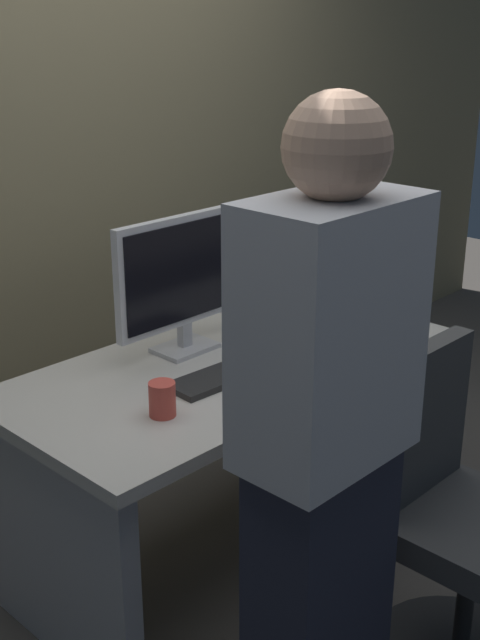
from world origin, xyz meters
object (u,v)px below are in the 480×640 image
(person_at_desk, at_px, (324,458))
(keyboard, at_px, (231,373))
(mouse, at_px, (284,345))
(desk, at_px, (229,421))
(monitor, at_px, (184,276))
(book_stack, at_px, (285,301))
(cup_near_keyboard, at_px, (162,399))
(office_chair, at_px, (454,530))

(person_at_desk, height_order, keyboard, person_at_desk)
(person_at_desk, distance_m, mouse, 0.92)
(desk, height_order, person_at_desk, person_at_desk)
(person_at_desk, distance_m, monitor, 0.99)
(monitor, relative_size, book_stack, 2.61)
(desk, relative_size, mouse, 15.00)
(desk, xyz_separation_m, monitor, (-0.04, 0.16, 0.48))
(mouse, bearing_deg, keyboard, -176.49)
(monitor, relative_size, keyboard, 1.26)
(mouse, bearing_deg, book_stack, 40.80)
(monitor, xyz_separation_m, book_stack, (0.47, -0.03, -0.19))
(desk, height_order, cup_near_keyboard, cup_near_keyboard)
(person_at_desk, height_order, cup_near_keyboard, person_at_desk)
(keyboard, distance_m, mouse, 0.27)
(person_at_desk, xyz_separation_m, monitor, (0.40, 0.90, 0.14))
(office_chair, height_order, book_stack, office_chair)
(person_at_desk, xyz_separation_m, keyboard, (0.36, 0.64, -0.10))
(desk, xyz_separation_m, mouse, (0.19, -0.07, 0.24))
(keyboard, xyz_separation_m, cup_near_keyboard, (-0.32, -0.05, 0.04))
(book_stack, bearing_deg, desk, -162.83)
(desk, bearing_deg, person_at_desk, -120.94)
(keyboard, height_order, mouse, mouse)
(desk, distance_m, cup_near_keyboard, 0.51)
(mouse, height_order, book_stack, book_stack)
(cup_near_keyboard, bearing_deg, person_at_desk, -93.42)
(desk, relative_size, cup_near_keyboard, 15.15)
(cup_near_keyboard, xyz_separation_m, book_stack, (0.83, 0.27, 0.01))
(mouse, distance_m, book_stack, 0.32)
(book_stack, bearing_deg, monitor, 176.36)
(cup_near_keyboard, relative_size, book_stack, 0.48)
(mouse, bearing_deg, person_at_desk, -133.51)
(desk, distance_m, monitor, 0.50)
(person_at_desk, relative_size, monitor, 3.03)
(monitor, bearing_deg, mouse, -45.96)
(book_stack, bearing_deg, person_at_desk, -134.97)
(keyboard, height_order, cup_near_keyboard, cup_near_keyboard)
(keyboard, xyz_separation_m, book_stack, (0.51, 0.22, 0.05))
(keyboard, bearing_deg, desk, 50.30)
(desk, distance_m, office_chair, 0.81)
(person_at_desk, relative_size, cup_near_keyboard, 16.56)
(office_chair, distance_m, person_at_desk, 0.66)
(keyboard, bearing_deg, mouse, 6.36)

